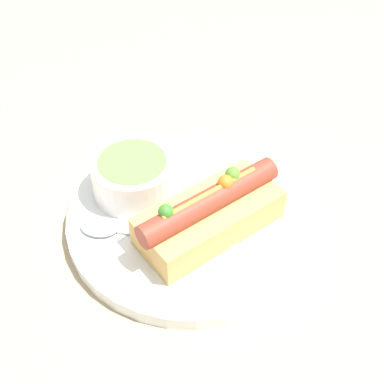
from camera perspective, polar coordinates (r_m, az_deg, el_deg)
name	(u,v)px	position (r m, az deg, el deg)	size (l,w,h in m)	color
ground_plane	(192,222)	(0.64, 0.00, -3.21)	(4.00, 4.00, 0.00)	tan
dinner_plate	(192,217)	(0.64, 0.00, -2.68)	(0.30, 0.30, 0.02)	white
hot_dog	(212,212)	(0.60, 2.16, -2.16)	(0.18, 0.08, 0.07)	tan
soup_bowl	(133,175)	(0.64, -6.27, 1.86)	(0.10, 0.10, 0.05)	white
spoon	(120,230)	(0.61, -7.70, -4.06)	(0.14, 0.14, 0.01)	#B7B7BC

